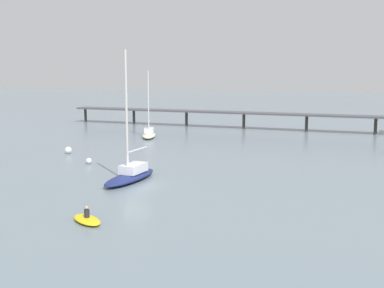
{
  "coord_description": "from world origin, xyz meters",
  "views": [
    {
      "loc": [
        17.66,
        -37.53,
        10.11
      ],
      "look_at": [
        0.0,
        15.62,
        1.5
      ],
      "focal_mm": 44.56,
      "sensor_mm": 36.0,
      "label": 1
    }
  ],
  "objects_px": {
    "dinghy_yellow": "(87,219)",
    "mooring_buoy_mid": "(68,150)",
    "mooring_buoy_inner": "(89,161)",
    "pier": "(342,108)",
    "sailboat_cream": "(149,133)",
    "sailboat_navy": "(131,173)"
  },
  "relations": [
    {
      "from": "pier",
      "to": "dinghy_yellow",
      "type": "bearing_deg",
      "value": -105.65
    },
    {
      "from": "pier",
      "to": "sailboat_cream",
      "type": "bearing_deg",
      "value": -152.66
    },
    {
      "from": "pier",
      "to": "dinghy_yellow",
      "type": "xyz_separation_m",
      "value": [
        -15.24,
        -54.39,
        -3.91
      ]
    },
    {
      "from": "sailboat_cream",
      "to": "pier",
      "type": "bearing_deg",
      "value": 27.34
    },
    {
      "from": "mooring_buoy_inner",
      "to": "pier",
      "type": "bearing_deg",
      "value": 54.72
    },
    {
      "from": "pier",
      "to": "mooring_buoy_mid",
      "type": "xyz_separation_m",
      "value": [
        -31.52,
        -31.38,
        -3.67
      ]
    },
    {
      "from": "dinghy_yellow",
      "to": "sailboat_navy",
      "type": "bearing_deg",
      "value": 102.02
    },
    {
      "from": "mooring_buoy_inner",
      "to": "mooring_buoy_mid",
      "type": "relative_size",
      "value": 0.76
    },
    {
      "from": "pier",
      "to": "sailboat_navy",
      "type": "relative_size",
      "value": 5.61
    },
    {
      "from": "pier",
      "to": "sailboat_cream",
      "type": "distance_m",
      "value": 31.74
    },
    {
      "from": "pier",
      "to": "mooring_buoy_mid",
      "type": "bearing_deg",
      "value": -135.12
    },
    {
      "from": "mooring_buoy_inner",
      "to": "mooring_buoy_mid",
      "type": "distance_m",
      "value": 7.64
    },
    {
      "from": "pier",
      "to": "mooring_buoy_inner",
      "type": "distance_m",
      "value": 44.69
    },
    {
      "from": "sailboat_navy",
      "to": "dinghy_yellow",
      "type": "distance_m",
      "value": 12.49
    },
    {
      "from": "mooring_buoy_inner",
      "to": "mooring_buoy_mid",
      "type": "height_order",
      "value": "mooring_buoy_mid"
    },
    {
      "from": "sailboat_cream",
      "to": "mooring_buoy_inner",
      "type": "bearing_deg",
      "value": -83.96
    },
    {
      "from": "sailboat_navy",
      "to": "mooring_buoy_mid",
      "type": "height_order",
      "value": "sailboat_navy"
    },
    {
      "from": "sailboat_navy",
      "to": "mooring_buoy_inner",
      "type": "bearing_deg",
      "value": 143.5
    },
    {
      "from": "pier",
      "to": "mooring_buoy_inner",
      "type": "height_order",
      "value": "pier"
    },
    {
      "from": "dinghy_yellow",
      "to": "mooring_buoy_mid",
      "type": "relative_size",
      "value": 3.66
    },
    {
      "from": "mooring_buoy_inner",
      "to": "sailboat_cream",
      "type": "bearing_deg",
      "value": 96.04
    },
    {
      "from": "sailboat_navy",
      "to": "mooring_buoy_mid",
      "type": "xyz_separation_m",
      "value": [
        -13.68,
        10.8,
        -0.26
      ]
    }
  ]
}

